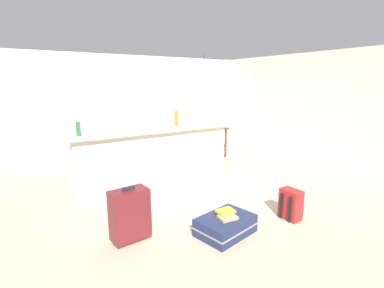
% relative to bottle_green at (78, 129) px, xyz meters
% --- Properties ---
extents(ground_plane, '(13.00, 13.00, 0.05)m').
position_rel_bottle_green_xyz_m(ground_plane, '(2.04, -0.32, -1.19)').
color(ground_plane, '#BCAD8E').
extents(wall_back, '(6.60, 0.10, 2.50)m').
position_rel_bottle_green_xyz_m(wall_back, '(2.04, 2.73, 0.08)').
color(wall_back, silver).
rests_on(wall_back, ground_plane).
extents(wall_right, '(0.10, 6.00, 2.50)m').
position_rel_bottle_green_xyz_m(wall_right, '(5.09, -0.02, 0.08)').
color(wall_right, silver).
rests_on(wall_right, ground_plane).
extents(partition_half_wall, '(2.80, 0.20, 1.01)m').
position_rel_bottle_green_xyz_m(partition_half_wall, '(1.28, 0.03, -0.66)').
color(partition_half_wall, silver).
rests_on(partition_half_wall, ground_plane).
extents(bar_countertop, '(2.96, 0.40, 0.05)m').
position_rel_bottle_green_xyz_m(bar_countertop, '(1.28, 0.03, -0.13)').
color(bar_countertop, white).
rests_on(bar_countertop, partition_half_wall).
extents(bottle_green, '(0.07, 0.07, 0.21)m').
position_rel_bottle_green_xyz_m(bottle_green, '(0.00, 0.00, 0.00)').
color(bottle_green, '#2D6B38').
rests_on(bottle_green, bar_countertop).
extents(bottle_clear, '(0.07, 0.07, 0.25)m').
position_rel_bottle_green_xyz_m(bottle_clear, '(0.88, 0.05, 0.02)').
color(bottle_clear, silver).
rests_on(bottle_clear, bar_countertop).
extents(bottle_amber, '(0.07, 0.07, 0.28)m').
position_rel_bottle_green_xyz_m(bottle_amber, '(1.68, 0.06, 0.03)').
color(bottle_amber, '#9E661E').
rests_on(bottle_amber, bar_countertop).
extents(bottle_white, '(0.08, 0.08, 0.22)m').
position_rel_bottle_green_xyz_m(bottle_white, '(2.50, -0.02, 0.00)').
color(bottle_white, silver).
rests_on(bottle_white, bar_countertop).
extents(grocery_bag, '(0.26, 0.18, 0.22)m').
position_rel_bottle_green_xyz_m(grocery_bag, '(2.21, -0.02, 0.00)').
color(grocery_bag, silver).
rests_on(grocery_bag, bar_countertop).
extents(dining_table, '(1.10, 0.80, 0.74)m').
position_rel_bottle_green_xyz_m(dining_table, '(3.13, 1.35, -0.52)').
color(dining_table, '#4C331E').
rests_on(dining_table, ground_plane).
extents(dining_chair_near_partition, '(0.45, 0.45, 0.93)m').
position_rel_bottle_green_xyz_m(dining_chair_near_partition, '(3.03, 0.83, -0.65)').
color(dining_chair_near_partition, black).
rests_on(dining_chair_near_partition, ground_plane).
extents(pendant_lamp, '(0.34, 0.34, 0.83)m').
position_rel_bottle_green_xyz_m(pendant_lamp, '(3.14, 1.31, 0.62)').
color(pendant_lamp, black).
extents(suitcase_flat_navy, '(0.88, 0.62, 0.22)m').
position_rel_bottle_green_xyz_m(suitcase_flat_navy, '(1.27, -1.87, -1.06)').
color(suitcase_flat_navy, '#1E284C').
rests_on(suitcase_flat_navy, ground_plane).
extents(backpack_red, '(0.25, 0.28, 0.42)m').
position_rel_bottle_green_xyz_m(backpack_red, '(2.28, -2.04, -0.96)').
color(backpack_red, red).
rests_on(backpack_red, ground_plane).
extents(suitcase_upright_maroon, '(0.46, 0.28, 0.67)m').
position_rel_bottle_green_xyz_m(suitcase_upright_maroon, '(0.23, -1.38, -0.84)').
color(suitcase_upright_maroon, maroon).
rests_on(suitcase_upright_maroon, ground_plane).
extents(book_stack, '(0.27, 0.27, 0.07)m').
position_rel_bottle_green_xyz_m(book_stack, '(1.28, -1.88, -0.91)').
color(book_stack, tan).
rests_on(book_stack, suitcase_flat_navy).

